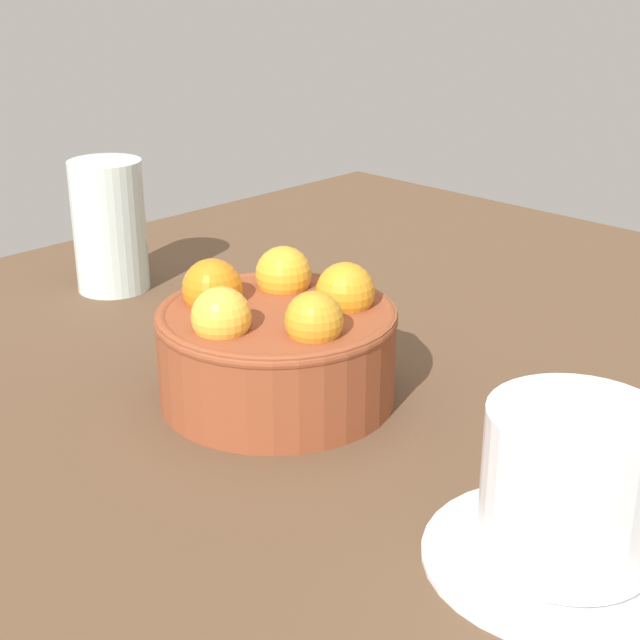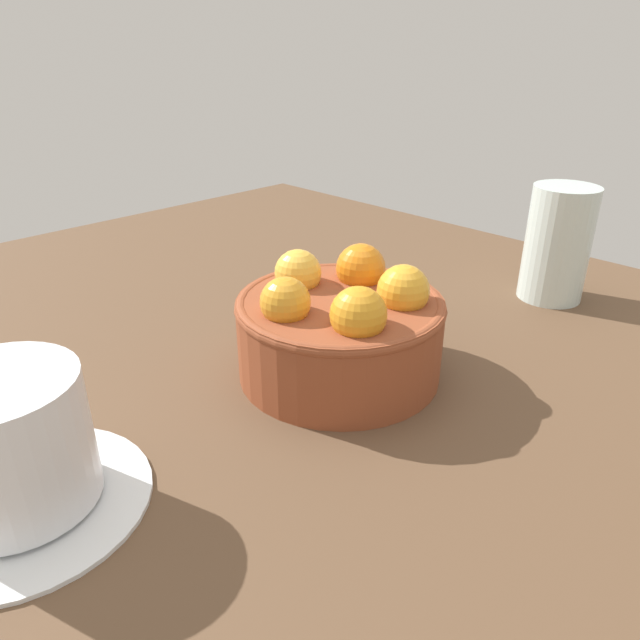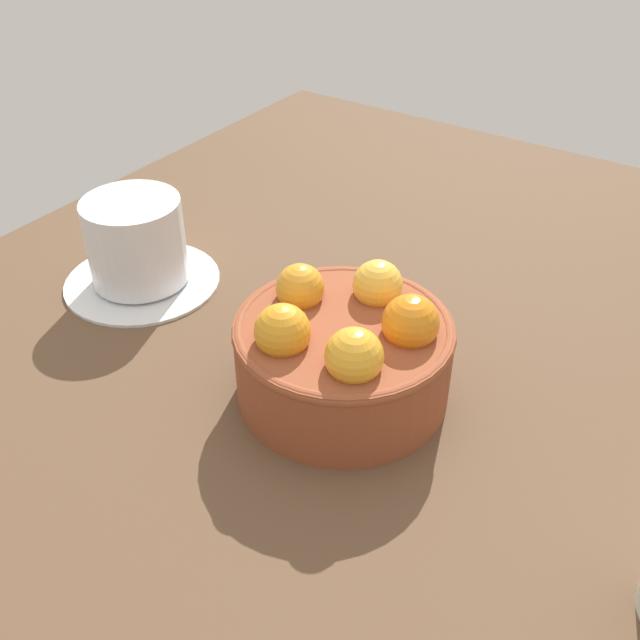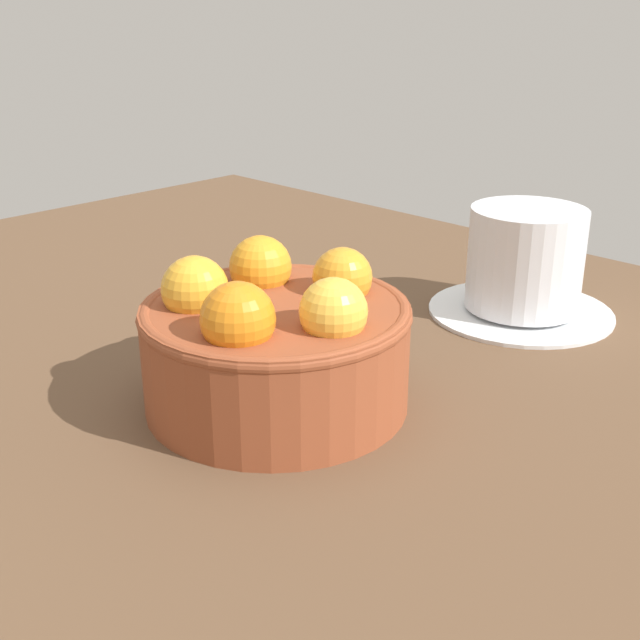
% 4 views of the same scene
% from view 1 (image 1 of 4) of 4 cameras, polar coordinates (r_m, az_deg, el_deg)
% --- Properties ---
extents(ground_plane, '(1.10, 0.85, 0.04)m').
position_cam_1_polar(ground_plane, '(0.68, -2.49, -5.99)').
color(ground_plane, brown).
extents(terracotta_bowl, '(0.16, 0.16, 0.10)m').
position_cam_1_polar(terracotta_bowl, '(0.65, -2.59, -1.34)').
color(terracotta_bowl, brown).
rests_on(terracotta_bowl, ground_plane).
extents(coffee_cup, '(0.15, 0.15, 0.09)m').
position_cam_1_polar(coffee_cup, '(0.50, 14.65, -10.09)').
color(coffee_cup, silver).
rests_on(coffee_cup, ground_plane).
extents(water_glass, '(0.06, 0.06, 0.12)m').
position_cam_1_polar(water_glass, '(0.88, -12.43, 5.49)').
color(water_glass, silver).
rests_on(water_glass, ground_plane).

